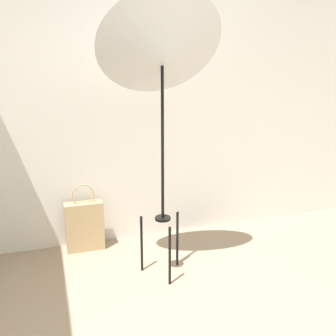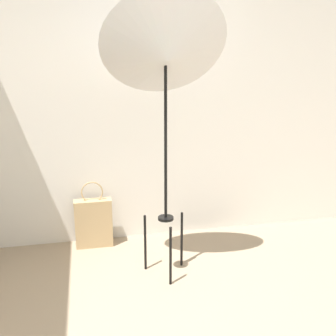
% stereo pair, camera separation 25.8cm
% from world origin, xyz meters
% --- Properties ---
extents(wall_back, '(8.00, 0.05, 2.60)m').
position_xyz_m(wall_back, '(0.00, 2.57, 1.30)').
color(wall_back, silver).
rests_on(wall_back, ground_plane).
extents(photo_umbrella, '(0.89, 0.70, 2.06)m').
position_xyz_m(photo_umbrella, '(0.20, 1.82, 1.66)').
color(photo_umbrella, black).
rests_on(photo_umbrella, ground_plane).
extents(tote_bag, '(0.33, 0.11, 0.60)m').
position_xyz_m(tote_bag, '(-0.34, 2.41, 0.23)').
color(tote_bag, tan).
rests_on(tote_bag, ground_plane).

